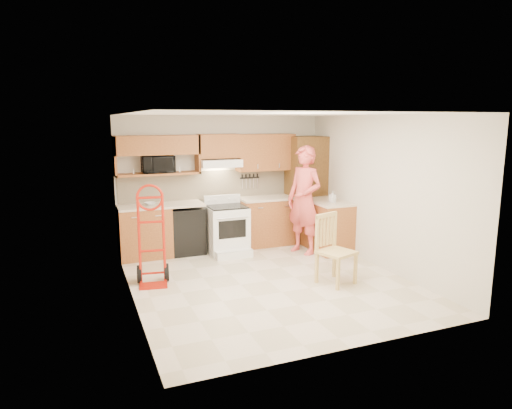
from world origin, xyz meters
TOP-DOWN VIEW (x-y plane):
  - floor at (0.00, 0.00)m, footprint 4.00×4.50m
  - ceiling at (0.00, 0.00)m, footprint 4.00×4.50m
  - wall_back at (0.00, 2.26)m, footprint 4.00×0.02m
  - wall_front at (0.00, -2.26)m, footprint 4.00×0.02m
  - wall_left at (-2.01, 0.00)m, footprint 0.02×4.50m
  - wall_right at (2.01, 0.00)m, footprint 0.02×4.50m
  - backsplash at (0.00, 2.23)m, footprint 3.92×0.03m
  - lower_cab_left at (-1.55, 1.95)m, footprint 0.90×0.60m
  - dishwasher at (-0.80, 1.95)m, footprint 0.60×0.60m
  - lower_cab_right at (0.83, 1.95)m, footprint 1.14×0.60m
  - countertop_left at (-1.25, 1.95)m, footprint 1.50×0.63m
  - countertop_right at (0.83, 1.95)m, footprint 1.14×0.63m
  - cab_return_right at (1.70, 1.15)m, footprint 0.60×1.00m
  - countertop_return at (1.70, 1.15)m, footprint 0.63×1.00m
  - pantry_tall at (1.65, 1.95)m, footprint 0.70×0.60m
  - upper_cab_left at (-1.25, 2.08)m, footprint 1.50×0.33m
  - upper_shelf_mw at (-1.25, 2.08)m, footprint 1.50×0.33m
  - upper_cab_center at (-0.12, 2.08)m, footprint 0.76×0.33m
  - upper_cab_right at (0.83, 2.08)m, footprint 1.14×0.33m
  - range_hood at (-0.12, 2.02)m, footprint 0.76×0.46m
  - knife_strip at (0.55, 2.21)m, footprint 0.40×0.05m
  - microwave at (-1.25, 2.08)m, footprint 0.57×0.39m
  - range at (-0.10, 1.61)m, footprint 0.70×0.93m
  - person at (1.21, 1.16)m, footprint 0.71×0.84m
  - hand_truck at (-1.65, 0.51)m, footprint 0.61×0.57m
  - dining_chair at (0.90, -0.47)m, footprint 0.61×0.64m
  - soap_bottle at (1.70, 0.99)m, footprint 0.11×0.11m
  - bowl at (-1.43, 1.95)m, footprint 0.24×0.24m

SIDE VIEW (x-z plane):
  - floor at x=0.00m, z-range -0.02..0.00m
  - dishwasher at x=-0.80m, z-range 0.00..0.85m
  - lower_cab_left at x=-1.55m, z-range 0.00..0.90m
  - lower_cab_right at x=0.83m, z-range 0.00..0.90m
  - cab_return_right at x=1.70m, z-range 0.00..0.90m
  - range at x=-0.10m, z-range 0.00..1.04m
  - dining_chair at x=0.90m, z-range 0.00..1.05m
  - hand_truck at x=-1.65m, z-range 0.00..1.36m
  - countertop_left at x=-1.25m, z-range 0.90..0.94m
  - countertop_right at x=0.83m, z-range 0.90..0.94m
  - countertop_return at x=1.70m, z-range 0.90..0.94m
  - bowl at x=-1.43m, z-range 0.94..0.99m
  - person at x=1.21m, z-range 0.00..1.97m
  - soap_bottle at x=1.70m, z-range 0.94..1.15m
  - pantry_tall at x=1.65m, z-range 0.00..2.10m
  - backsplash at x=0.00m, z-range 0.92..1.48m
  - knife_strip at x=0.55m, z-range 1.09..1.39m
  - wall_back at x=0.00m, z-range 0.00..2.50m
  - wall_front at x=0.00m, z-range 0.00..2.50m
  - wall_left at x=-2.01m, z-range 0.00..2.50m
  - wall_right at x=2.01m, z-range 0.00..2.50m
  - upper_shelf_mw at x=-1.25m, z-range 1.45..1.49m
  - range_hood at x=-0.12m, z-range 1.56..1.70m
  - microwave at x=-1.25m, z-range 1.49..1.80m
  - upper_cab_right at x=0.83m, z-range 1.45..2.15m
  - upper_cab_center at x=-0.12m, z-range 1.72..2.16m
  - upper_cab_left at x=-1.25m, z-range 1.81..2.15m
  - ceiling at x=0.00m, z-range 2.50..2.52m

